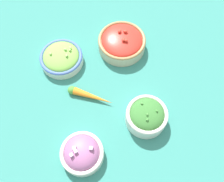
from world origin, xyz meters
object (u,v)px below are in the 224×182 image
Objects in this scene: bowl_red_onion at (82,153)px; bowl_cherry_tomatoes at (122,42)px; bowl_broccoli at (147,116)px; loose_carrot at (89,96)px; bowl_lettuce at (61,58)px.

bowl_cherry_tomatoes is at bearing 150.75° from bowl_red_onion.
bowl_cherry_tomatoes is (-0.29, -0.01, -0.00)m from bowl_broccoli.
loose_carrot is at bearing -125.10° from bowl_broccoli.
bowl_cherry_tomatoes is at bearing 94.30° from bowl_lettuce.
bowl_cherry_tomatoes is 1.19× the size of loose_carrot.
bowl_red_onion is at bearing 3.24° from bowl_lettuce.
bowl_red_onion reaches higher than bowl_lettuce.
bowl_cherry_tomatoes reaches higher than bowl_red_onion.
loose_carrot is at bearing -40.90° from bowl_cherry_tomatoes.
bowl_lettuce is at bearing -85.70° from bowl_cherry_tomatoes.
bowl_red_onion is 0.19m from loose_carrot.
bowl_lettuce is (0.02, -0.22, -0.01)m from bowl_cherry_tomatoes.
bowl_broccoli reaches higher than loose_carrot.
bowl_red_onion is 0.90× the size of loose_carrot.
bowl_broccoli is (-0.07, 0.22, 0.01)m from bowl_red_onion.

